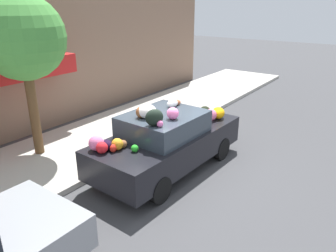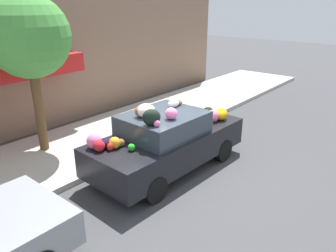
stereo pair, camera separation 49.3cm
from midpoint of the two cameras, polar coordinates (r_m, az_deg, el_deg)
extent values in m
plane|color=#424244|center=(8.30, -1.67, -7.36)|extent=(60.00, 60.00, 0.00)
cube|color=#B2ADA3|center=(9.99, -14.13, -2.53)|extent=(24.00, 3.20, 0.14)
cube|color=#846651|center=(11.13, -23.12, 12.54)|extent=(18.00, 0.30, 5.25)
cube|color=red|center=(9.95, -28.16, 8.30)|extent=(4.18, 0.90, 0.55)
cylinder|color=brown|center=(9.16, -23.78, 2.23)|extent=(0.24, 0.24, 2.28)
sphere|color=#47933D|center=(8.80, -25.57, 13.76)|extent=(2.05, 2.05, 2.05)
cylinder|color=red|center=(9.47, -6.60, -1.08)|extent=(0.20, 0.20, 0.55)
sphere|color=red|center=(9.35, -6.68, 0.82)|extent=(0.18, 0.18, 0.18)
cube|color=black|center=(8.03, -1.76, -3.32)|extent=(4.21, 1.89, 0.69)
cube|color=#333D47|center=(7.68, -2.60, 0.33)|extent=(1.92, 1.59, 0.50)
cylinder|color=black|center=(9.53, -0.47, -1.52)|extent=(0.60, 0.20, 0.59)
cylinder|color=black|center=(8.72, 7.68, -3.93)|extent=(0.60, 0.20, 0.59)
cylinder|color=black|center=(7.88, -12.24, -7.10)|extent=(0.60, 0.20, 0.59)
cylinder|color=black|center=(6.87, -3.52, -11.06)|extent=(0.60, 0.20, 0.59)
ellipsoid|color=red|center=(6.96, -11.49, -3.82)|extent=(0.21, 0.18, 0.17)
sphere|color=green|center=(6.89, -7.87, -3.91)|extent=(0.19, 0.19, 0.16)
sphere|color=pink|center=(7.08, -14.34, -2.94)|extent=(0.44, 0.44, 0.33)
ellipsoid|color=#F5A50E|center=(8.83, 7.15, 2.25)|extent=(0.54, 0.49, 0.30)
ellipsoid|color=pink|center=(6.78, -3.49, 0.36)|extent=(0.17, 0.16, 0.14)
sphere|color=red|center=(6.94, -13.46, -3.72)|extent=(0.35, 0.35, 0.25)
sphere|color=brown|center=(7.33, -6.53, 2.40)|extent=(0.37, 0.37, 0.27)
ellipsoid|color=brown|center=(8.23, -0.13, 4.11)|extent=(0.24, 0.22, 0.13)
ellipsoid|color=black|center=(6.83, -4.48, 1.46)|extent=(0.48, 0.44, 0.36)
sphere|color=orange|center=(7.03, -10.82, -3.15)|extent=(0.35, 0.35, 0.25)
sphere|color=green|center=(8.62, 0.28, 1.41)|extent=(0.21, 0.21, 0.15)
sphere|color=white|center=(8.61, 1.96, 1.47)|extent=(0.19, 0.19, 0.17)
ellipsoid|color=white|center=(7.30, -5.61, 2.56)|extent=(0.55, 0.56, 0.32)
ellipsoid|color=white|center=(8.06, -0.99, 3.91)|extent=(0.34, 0.28, 0.18)
ellipsoid|color=pink|center=(8.96, 3.34, 2.29)|extent=(0.20, 0.22, 0.19)
sphere|color=yellow|center=(7.19, -14.37, -3.38)|extent=(0.19, 0.19, 0.14)
ellipsoid|color=black|center=(9.07, 4.87, 2.66)|extent=(0.36, 0.34, 0.25)
sphere|color=pink|center=(7.20, -1.13, 2.19)|extent=(0.35, 0.35, 0.27)
sphere|color=pink|center=(8.63, 5.80, 1.93)|extent=(0.42, 0.42, 0.32)
ellipsoid|color=blue|center=(9.31, 1.62, 2.78)|extent=(0.26, 0.26, 0.11)
sphere|color=white|center=(8.28, 5.14, 0.75)|extent=(0.30, 0.30, 0.22)
sphere|color=yellow|center=(8.57, 1.16, 1.35)|extent=(0.22, 0.22, 0.16)
ellipsoid|color=brown|center=(7.13, -9.79, -3.11)|extent=(0.24, 0.24, 0.17)
ellipsoid|color=black|center=(7.09, -12.61, -3.25)|extent=(0.33, 0.36, 0.22)
ellipsoid|color=yellow|center=(7.21, -13.28, -3.35)|extent=(0.19, 0.21, 0.11)
camera|label=1|loc=(0.25, -91.80, -0.69)|focal=35.00mm
camera|label=2|loc=(0.25, 88.20, 0.69)|focal=35.00mm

